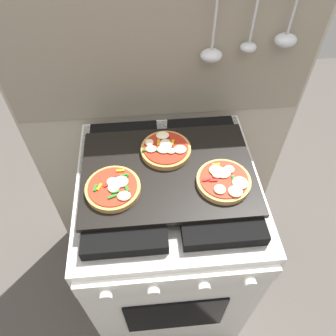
{
  "coord_description": "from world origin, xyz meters",
  "views": [
    {
      "loc": [
        -0.06,
        -0.65,
        1.7
      ],
      "look_at": [
        0.0,
        0.0,
        0.93
      ],
      "focal_mm": 34.99,
      "sensor_mm": 36.0,
      "label": 1
    }
  ],
  "objects_px": {
    "stove": "(168,241)",
    "pizza_left": "(114,188)",
    "pizza_right": "(224,181)",
    "baking_tray": "(168,172)",
    "pizza_center": "(165,149)"
  },
  "relations": [
    {
      "from": "pizza_right",
      "to": "pizza_center",
      "type": "distance_m",
      "value": 0.22
    },
    {
      "from": "pizza_right",
      "to": "pizza_center",
      "type": "xyz_separation_m",
      "value": [
        -0.17,
        0.15,
        -0.0
      ]
    },
    {
      "from": "pizza_center",
      "to": "baking_tray",
      "type": "bearing_deg",
      "value": -87.52
    },
    {
      "from": "baking_tray",
      "to": "pizza_center",
      "type": "xyz_separation_m",
      "value": [
        -0.0,
        0.08,
        0.02
      ]
    },
    {
      "from": "baking_tray",
      "to": "pizza_left",
      "type": "bearing_deg",
      "value": -158.94
    },
    {
      "from": "stove",
      "to": "pizza_left",
      "type": "xyz_separation_m",
      "value": [
        -0.17,
        -0.06,
        0.48
      ]
    },
    {
      "from": "baking_tray",
      "to": "pizza_center",
      "type": "relative_size",
      "value": 3.29
    },
    {
      "from": "stove",
      "to": "pizza_right",
      "type": "relative_size",
      "value": 5.48
    },
    {
      "from": "stove",
      "to": "pizza_left",
      "type": "distance_m",
      "value": 0.51
    },
    {
      "from": "stove",
      "to": "pizza_center",
      "type": "bearing_deg",
      "value": 92.43
    },
    {
      "from": "stove",
      "to": "pizza_left",
      "type": "height_order",
      "value": "pizza_left"
    },
    {
      "from": "pizza_left",
      "to": "stove",
      "type": "bearing_deg",
      "value": 20.57
    },
    {
      "from": "stove",
      "to": "pizza_left",
      "type": "bearing_deg",
      "value": -159.43
    },
    {
      "from": "stove",
      "to": "pizza_right",
      "type": "bearing_deg",
      "value": -21.82
    },
    {
      "from": "baking_tray",
      "to": "pizza_center",
      "type": "distance_m",
      "value": 0.08
    }
  ]
}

